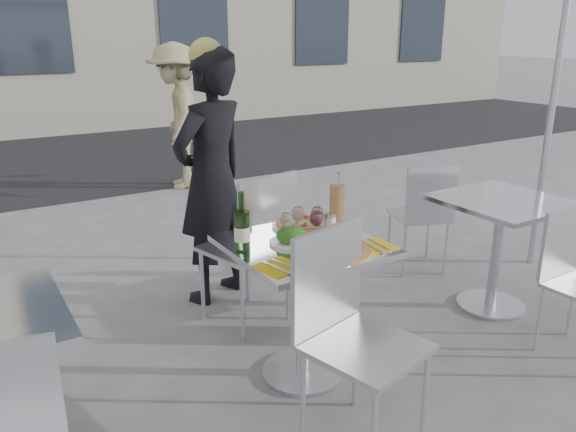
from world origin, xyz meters
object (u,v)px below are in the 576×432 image
main_table (303,282)px  pedestrian_b (177,117)px  side_chair_rfar (424,209)px  pizza_far (301,224)px  wine_bottle (242,229)px  salad_plate (291,237)px  woman_diner (212,179)px  sugar_shaker (330,224)px  wineglass_red_a (316,219)px  napkin_left (279,267)px  side_table_right (499,230)px  pizza_near (337,251)px  chair_near (348,320)px  napkin_right (374,246)px  chair_far (255,238)px  wineglass_white_a (287,222)px  carafe (337,204)px  wineglass_red_b (317,215)px  wineglass_white_b (298,215)px  side_chair_rnear (576,270)px

main_table → pedestrian_b: size_ratio=0.45×
side_chair_rfar → pizza_far: 1.48m
main_table → side_chair_rfar: bearing=24.1°
pedestrian_b → wine_bottle: bearing=2.2°
side_chair_rfar → salad_plate: side_chair_rfar is taller
woman_diner → sugar_shaker: woman_diner is taller
main_table → pedestrian_b: (0.88, 4.04, 0.29)m
wineglass_red_a → wine_bottle: bearing=172.1°
pizza_far → napkin_left: size_ratio=1.51×
side_table_right → pizza_near: size_ratio=2.30×
chair_near → salad_plate: bearing=71.9°
napkin_right → wine_bottle: bearing=157.5°
chair_far → side_chair_rfar: chair_far is taller
wineglass_white_a → napkin_left: bearing=-127.4°
side_table_right → wine_bottle: (-1.81, 0.06, 0.32)m
woman_diner → pedestrian_b: woman_diner is taller
pizza_near → carafe: carafe is taller
main_table → pizza_near: pizza_near is taller
main_table → wine_bottle: 0.45m
side_chair_rfar → wineglass_red_b: size_ratio=5.38×
main_table → wineglass_white_b: size_ratio=4.76×
chair_near → napkin_right: (0.36, 0.27, 0.18)m
side_table_right → napkin_left: napkin_left is taller
sugar_shaker → wineglass_red_a: wineglass_red_a is taller
chair_near → pizza_far: 0.76m
main_table → salad_plate: 0.25m
side_chair_rfar → pizza_far: bearing=39.7°
sugar_shaker → napkin_left: bearing=-151.2°
sugar_shaker → side_table_right: bearing=-2.2°
main_table → side_chair_rfar: 1.66m
sugar_shaker → wineglass_red_b: size_ratio=0.68×
chair_near → pedestrian_b: pedestrian_b is taller
woman_diner → wineglass_red_a: 1.12m
wine_bottle → pizza_near: bearing=-34.6°
pizza_far → woman_diner: bearing=97.3°
wineglass_white_a → wineglass_red_a: bearing=-17.9°
side_table_right → chair_far: chair_far is taller
wineglass_white_a → napkin_right: 0.45m
side_table_right → chair_near: (-1.59, -0.49, 0.03)m
carafe → wineglass_white_a: 0.39m
side_chair_rnear → wine_bottle: wine_bottle is taller
side_chair_rnear → carafe: size_ratio=2.85×
salad_plate → wineglass_white_a: 0.08m
pizza_far → wine_bottle: wine_bottle is taller
pedestrian_b → carafe: pedestrian_b is taller
wine_bottle → chair_far: bearing=56.5°
side_table_right → salad_plate: (-1.56, 0.03, 0.25)m
main_table → side_chair_rnear: (1.43, -0.57, -0.05)m
woman_diner → pizza_near: (0.05, -1.32, -0.08)m
woman_diner → wine_bottle: 1.11m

